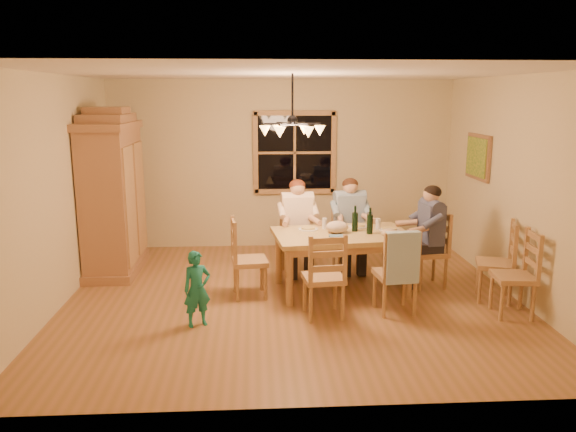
{
  "coord_description": "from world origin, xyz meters",
  "views": [
    {
      "loc": [
        -0.44,
        -6.56,
        2.45
      ],
      "look_at": [
        -0.05,
        0.1,
        1.02
      ],
      "focal_mm": 35.0,
      "sensor_mm": 36.0,
      "label": 1
    }
  ],
  "objects": [
    {
      "name": "chair_spare_front",
      "position": [
        2.45,
        -0.7,
        0.3
      ],
      "size": [
        0.46,
        0.48,
        0.99
      ],
      "rotation": [
        0.0,
        0.0,
        1.48
      ],
      "color": "#A77549",
      "rests_on": "floor"
    },
    {
      "name": "chair_near_left",
      "position": [
        0.31,
        -0.61,
        0.3
      ],
      "size": [
        0.48,
        0.47,
        0.99
      ],
      "rotation": [
        0.0,
        0.0,
        0.11
      ],
      "color": "#A77549",
      "rests_on": "floor"
    },
    {
      "name": "armoire",
      "position": [
        -2.42,
        1.26,
        1.06
      ],
      "size": [
        0.66,
        1.4,
        2.3
      ],
      "color": "brown",
      "rests_on": "floor"
    },
    {
      "name": "chair_spare_back",
      "position": [
        2.45,
        -0.2,
        0.3
      ],
      "size": [
        0.53,
        0.55,
        0.99
      ],
      "rotation": [
        0.0,
        0.0,
        1.26
      ],
      "color": "#A77549",
      "rests_on": "floor"
    },
    {
      "name": "chair_far_right",
      "position": [
        0.88,
        1.06,
        0.3
      ],
      "size": [
        0.48,
        0.47,
        0.99
      ],
      "rotation": [
        0.0,
        0.0,
        3.25
      ],
      "color": "#A77549",
      "rests_on": "floor"
    },
    {
      "name": "wall_left",
      "position": [
        -2.75,
        0.0,
        1.35
      ],
      "size": [
        0.02,
        5.0,
        2.7
      ],
      "primitive_type": "cube",
      "color": "beige",
      "rests_on": "floor"
    },
    {
      "name": "plate_plaid",
      "position": [
        0.9,
        0.54,
        0.77
      ],
      "size": [
        0.26,
        0.26,
        0.02
      ],
      "primitive_type": "cylinder",
      "color": "white",
      "rests_on": "dining_table"
    },
    {
      "name": "plate_woman",
      "position": [
        0.23,
        0.42,
        0.77
      ],
      "size": [
        0.26,
        0.26,
        0.02
      ],
      "primitive_type": "cylinder",
      "color": "white",
      "rests_on": "dining_table"
    },
    {
      "name": "chair_end_right",
      "position": [
        1.8,
        0.36,
        0.3
      ],
      "size": [
        0.47,
        0.48,
        0.99
      ],
      "rotation": [
        0.0,
        0.0,
        1.68
      ],
      "color": "#A77549",
      "rests_on": "floor"
    },
    {
      "name": "adult_woman",
      "position": [
        0.14,
        0.97,
        0.84
      ],
      "size": [
        0.42,
        0.46,
        0.87
      ],
      "rotation": [
        0.0,
        0.0,
        3.25
      ],
      "color": "beige",
      "rests_on": "floor"
    },
    {
      "name": "floor",
      "position": [
        0.0,
        0.0,
        0.0
      ],
      "size": [
        5.5,
        5.5,
        0.0
      ],
      "primitive_type": "plane",
      "color": "olive",
      "rests_on": "ground"
    },
    {
      "name": "ceiling",
      "position": [
        0.0,
        0.0,
        2.7
      ],
      "size": [
        5.5,
        5.0,
        0.02
      ],
      "primitive_type": "cube",
      "color": "white",
      "rests_on": "wall_back"
    },
    {
      "name": "wine_glass_a",
      "position": [
        0.45,
        0.48,
        0.83
      ],
      "size": [
        0.06,
        0.06,
        0.14
      ],
      "primitive_type": "cylinder",
      "color": "silver",
      "rests_on": "dining_table"
    },
    {
      "name": "napkin",
      "position": [
        0.54,
        -0.02,
        0.78
      ],
      "size": [
        0.19,
        0.16,
        0.03
      ],
      "primitive_type": "cube",
      "rotation": [
        0.0,
        0.0,
        0.11
      ],
      "color": "#476983",
      "rests_on": "dining_table"
    },
    {
      "name": "wall_right",
      "position": [
        2.75,
        0.0,
        1.35
      ],
      "size": [
        0.02,
        5.0,
        2.7
      ],
      "primitive_type": "cube",
      "color": "beige",
      "rests_on": "floor"
    },
    {
      "name": "plate_slate",
      "position": [
        1.26,
        0.3,
        0.77
      ],
      "size": [
        0.26,
        0.26,
        0.02
      ],
      "primitive_type": "cylinder",
      "color": "white",
      "rests_on": "dining_table"
    },
    {
      "name": "cloth_bundle",
      "position": [
        0.58,
        0.24,
        0.84
      ],
      "size": [
        0.28,
        0.22,
        0.15
      ],
      "primitive_type": "ellipsoid",
      "color": "tan",
      "rests_on": "dining_table"
    },
    {
      "name": "chair_near_right",
      "position": [
        1.15,
        -0.51,
        0.3
      ],
      "size": [
        0.48,
        0.47,
        0.99
      ],
      "rotation": [
        0.0,
        0.0,
        0.11
      ],
      "color": "#A77549",
      "rests_on": "floor"
    },
    {
      "name": "wine_bottle_b",
      "position": [
        0.98,
        0.18,
        0.93
      ],
      "size": [
        0.08,
        0.08,
        0.33
      ],
      "primitive_type": "cylinder",
      "color": "black",
      "rests_on": "dining_table"
    },
    {
      "name": "chair_end_left",
      "position": [
        -0.52,
        0.1,
        0.3
      ],
      "size": [
        0.47,
        0.48,
        0.99
      ],
      "rotation": [
        0.0,
        0.0,
        -1.46
      ],
      "color": "#A77549",
      "rests_on": "floor"
    },
    {
      "name": "cap",
      "position": [
        1.19,
        -0.02,
        0.82
      ],
      "size": [
        0.2,
        0.2,
        0.11
      ],
      "primitive_type": "ellipsoid",
      "color": "tan",
      "rests_on": "dining_table"
    },
    {
      "name": "adult_slate_man",
      "position": [
        1.8,
        0.36,
        0.84
      ],
      "size": [
        0.46,
        0.42,
        0.87
      ],
      "rotation": [
        0.0,
        0.0,
        1.68
      ],
      "color": "#454C6E",
      "rests_on": "floor"
    },
    {
      "name": "adult_plaid_man",
      "position": [
        0.88,
        1.06,
        0.84
      ],
      "size": [
        0.42,
        0.46,
        0.87
      ],
      "rotation": [
        0.0,
        0.0,
        3.25
      ],
      "color": "#356193",
      "rests_on": "floor"
    },
    {
      "name": "wall_back",
      "position": [
        0.0,
        2.5,
        1.35
      ],
      "size": [
        5.5,
        0.02,
        2.7
      ],
      "primitive_type": "cube",
      "color": "beige",
      "rests_on": "floor"
    },
    {
      "name": "towel",
      "position": [
        1.17,
        -0.7,
        0.7
      ],
      "size": [
        0.39,
        0.14,
        0.58
      ],
      "primitive_type": "cube",
      "rotation": [
        0.0,
        0.0,
        0.11
      ],
      "color": "#94B4C8",
      "rests_on": "chair_near_right"
    },
    {
      "name": "wine_glass_b",
      "position": [
        1.14,
        0.41,
        0.83
      ],
      "size": [
        0.06,
        0.06,
        0.14
      ],
      "primitive_type": "cylinder",
      "color": "silver",
      "rests_on": "dining_table"
    },
    {
      "name": "chair_far_left",
      "position": [
        0.14,
        0.97,
        0.3
      ],
      "size": [
        0.48,
        0.47,
        0.99
      ],
      "rotation": [
        0.0,
        0.0,
        3.25
      ],
      "color": "#A77549",
      "rests_on": "floor"
    },
    {
      "name": "child",
      "position": [
        -1.08,
        -0.79,
        0.42
      ],
      "size": [
        0.36,
        0.3,
        0.83
      ],
      "primitive_type": "imported",
      "rotation": [
        0.0,
        0.0,
        0.41
      ],
      "color": "#1B7B6E",
      "rests_on": "floor"
    },
    {
      "name": "painting",
      "position": [
        2.71,
        1.2,
        1.6
      ],
      "size": [
        0.06,
        0.78,
        0.64
      ],
      "color": "brown",
      "rests_on": "wall_right"
    },
    {
      "name": "window",
      "position": [
        0.2,
        2.47,
        1.55
      ],
      "size": [
        1.3,
        0.06,
        1.3
      ],
      "color": "black",
      "rests_on": "wall_back"
    },
    {
      "name": "wine_bottle_a",
      "position": [
        0.82,
        0.32,
        0.93
      ],
      "size": [
        0.08,
        0.08,
        0.33
      ],
      "primitive_type": "cylinder",
      "color": "black",
      "rests_on": "dining_table"
    },
    {
      "name": "dining_table",
      "position": [
        0.64,
        0.23,
        0.66
      ],
      "size": [
        1.79,
        1.21,
        0.76
      ],
      "rotation": [
        0.0,
        0.0,
        0.11
      ],
      "color": "#A8884A",
      "rests_on": "floor"
    },
    {
      "name": "chandelier",
      "position": [
        -0.0,
        0.0,
        2.08
      ],
      "size": [
        0.77,
        0.68,
        0.71
      ],
      "color": "black",
      "rests_on": "ceiling"
    }
  ]
}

